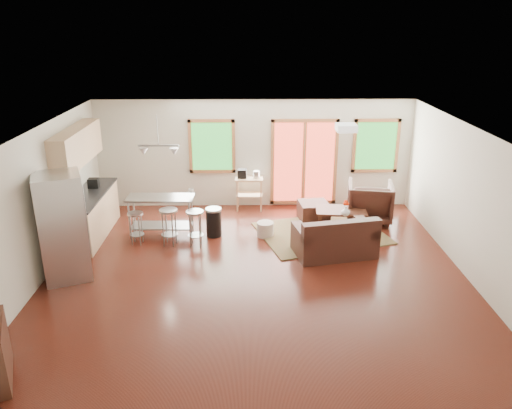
{
  "coord_description": "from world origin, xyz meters",
  "views": [
    {
      "loc": [
        -0.12,
        -8.1,
        4.32
      ],
      "look_at": [
        0.0,
        0.3,
        1.2
      ],
      "focal_mm": 35.0,
      "sensor_mm": 36.0,
      "label": 1
    }
  ],
  "objects_px": {
    "rug": "(321,233)",
    "coffee_table": "(341,212)",
    "loveseat": "(335,240)",
    "ottoman": "(313,211)",
    "armchair": "(370,200)",
    "island": "(161,209)",
    "refrigerator": "(63,227)",
    "kitchen_cart": "(248,182)"
  },
  "relations": [
    {
      "from": "ottoman",
      "to": "armchair",
      "type": "bearing_deg",
      "value": -0.94
    },
    {
      "from": "loveseat",
      "to": "island",
      "type": "distance_m",
      "value": 3.65
    },
    {
      "from": "kitchen_cart",
      "to": "ottoman",
      "type": "bearing_deg",
      "value": -26.13
    },
    {
      "from": "refrigerator",
      "to": "kitchen_cart",
      "type": "height_order",
      "value": "refrigerator"
    },
    {
      "from": "armchair",
      "to": "ottoman",
      "type": "distance_m",
      "value": 1.29
    },
    {
      "from": "rug",
      "to": "ottoman",
      "type": "relative_size",
      "value": 3.94
    },
    {
      "from": "armchair",
      "to": "island",
      "type": "height_order",
      "value": "armchair"
    },
    {
      "from": "ottoman",
      "to": "kitchen_cart",
      "type": "relative_size",
      "value": 0.64
    },
    {
      "from": "coffee_table",
      "to": "armchair",
      "type": "relative_size",
      "value": 1.15
    },
    {
      "from": "armchair",
      "to": "refrigerator",
      "type": "relative_size",
      "value": 0.52
    },
    {
      "from": "coffee_table",
      "to": "armchair",
      "type": "xyz_separation_m",
      "value": [
        0.72,
        0.44,
        0.12
      ]
    },
    {
      "from": "rug",
      "to": "coffee_table",
      "type": "distance_m",
      "value": 0.66
    },
    {
      "from": "rug",
      "to": "coffee_table",
      "type": "height_order",
      "value": "coffee_table"
    },
    {
      "from": "loveseat",
      "to": "coffee_table",
      "type": "xyz_separation_m",
      "value": [
        0.34,
        1.33,
        0.05
      ]
    },
    {
      "from": "coffee_table",
      "to": "ottoman",
      "type": "bearing_deg",
      "value": 139.51
    },
    {
      "from": "ottoman",
      "to": "loveseat",
      "type": "bearing_deg",
      "value": -83.78
    },
    {
      "from": "rug",
      "to": "armchair",
      "type": "xyz_separation_m",
      "value": [
        1.18,
        0.75,
        0.49
      ]
    },
    {
      "from": "loveseat",
      "to": "armchair",
      "type": "relative_size",
      "value": 1.67
    },
    {
      "from": "rug",
      "to": "island",
      "type": "bearing_deg",
      "value": -179.25
    },
    {
      "from": "island",
      "to": "kitchen_cart",
      "type": "distance_m",
      "value": 2.39
    },
    {
      "from": "ottoman",
      "to": "rug",
      "type": "bearing_deg",
      "value": -84.17
    },
    {
      "from": "rug",
      "to": "loveseat",
      "type": "bearing_deg",
      "value": -83.5
    },
    {
      "from": "ottoman",
      "to": "kitchen_cart",
      "type": "bearing_deg",
      "value": 153.87
    },
    {
      "from": "loveseat",
      "to": "coffee_table",
      "type": "height_order",
      "value": "loveseat"
    },
    {
      "from": "coffee_table",
      "to": "kitchen_cart",
      "type": "xyz_separation_m",
      "value": [
        -2.02,
        1.19,
        0.31
      ]
    },
    {
      "from": "loveseat",
      "to": "rug",
      "type": "bearing_deg",
      "value": 84.91
    },
    {
      "from": "ottoman",
      "to": "refrigerator",
      "type": "height_order",
      "value": "refrigerator"
    },
    {
      "from": "rug",
      "to": "coffee_table",
      "type": "xyz_separation_m",
      "value": [
        0.46,
        0.31,
        0.36
      ]
    },
    {
      "from": "loveseat",
      "to": "coffee_table",
      "type": "distance_m",
      "value": 1.37
    },
    {
      "from": "refrigerator",
      "to": "rug",
      "type": "bearing_deg",
      "value": -0.71
    },
    {
      "from": "rug",
      "to": "kitchen_cart",
      "type": "relative_size",
      "value": 2.53
    },
    {
      "from": "coffee_table",
      "to": "armchair",
      "type": "distance_m",
      "value": 0.86
    },
    {
      "from": "armchair",
      "to": "island",
      "type": "distance_m",
      "value": 4.65
    },
    {
      "from": "kitchen_cart",
      "to": "island",
      "type": "bearing_deg",
      "value": -139.97
    },
    {
      "from": "island",
      "to": "kitchen_cart",
      "type": "relative_size",
      "value": 1.38
    },
    {
      "from": "armchair",
      "to": "loveseat",
      "type": "bearing_deg",
      "value": 69.0
    },
    {
      "from": "loveseat",
      "to": "kitchen_cart",
      "type": "xyz_separation_m",
      "value": [
        -1.68,
        2.51,
        0.37
      ]
    },
    {
      "from": "loveseat",
      "to": "ottoman",
      "type": "distance_m",
      "value": 1.8
    },
    {
      "from": "loveseat",
      "to": "refrigerator",
      "type": "distance_m",
      "value": 4.99
    },
    {
      "from": "loveseat",
      "to": "kitchen_cart",
      "type": "height_order",
      "value": "kitchen_cart"
    },
    {
      "from": "rug",
      "to": "refrigerator",
      "type": "bearing_deg",
      "value": -158.99
    },
    {
      "from": "rug",
      "to": "armchair",
      "type": "height_order",
      "value": "armchair"
    }
  ]
}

